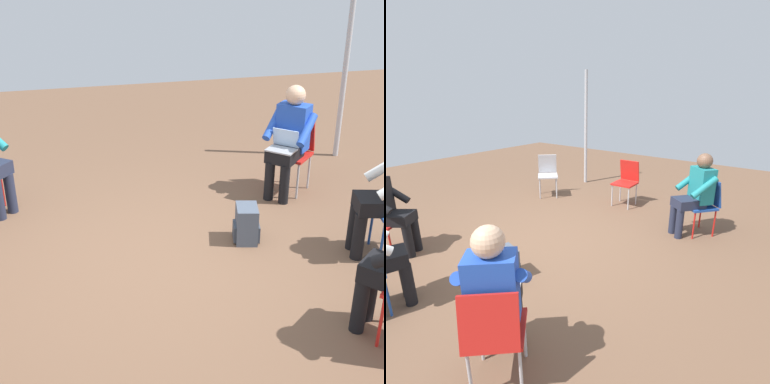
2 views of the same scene
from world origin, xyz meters
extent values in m
plane|color=brown|center=(0.00, 0.00, 0.00)|extent=(14.00, 14.00, 0.00)
cylinder|color=#1E4799|center=(1.94, -0.14, 0.21)|extent=(0.02, 0.02, 0.42)
cube|color=#1E4799|center=(-1.72, 1.59, 0.43)|extent=(0.56, 0.56, 0.03)
cylinder|color=red|center=(-1.48, 1.61, 0.21)|extent=(0.02, 0.02, 0.42)
cylinder|color=red|center=(-1.69, 1.35, 0.21)|extent=(0.02, 0.02, 0.42)
cylinder|color=red|center=(-1.74, 1.83, 0.21)|extent=(0.02, 0.02, 0.42)
cylinder|color=red|center=(-1.96, 1.57, 0.21)|extent=(0.02, 0.02, 0.42)
cube|color=#1E4799|center=(-1.87, 1.71, 0.65)|extent=(0.31, 0.35, 0.40)
cube|color=red|center=(-2.12, 0.10, 0.43)|extent=(0.42, 0.42, 0.03)
cylinder|color=#B7B7BC|center=(-1.96, 0.28, 0.21)|extent=(0.02, 0.02, 0.42)
cylinder|color=#B7B7BC|center=(-1.94, -0.06, 0.21)|extent=(0.02, 0.02, 0.42)
cylinder|color=#B7B7BC|center=(-2.30, 0.26, 0.21)|extent=(0.02, 0.02, 0.42)
cylinder|color=#B7B7BC|center=(-2.28, -0.08, 0.21)|extent=(0.02, 0.02, 0.42)
cube|color=red|center=(-2.31, 0.09, 0.65)|extent=(0.11, 0.38, 0.40)
cube|color=#B7B7BC|center=(-1.64, -1.44, 0.43)|extent=(0.57, 0.57, 0.03)
cylinder|color=#B7B7BC|center=(-1.64, -1.20, 0.21)|extent=(0.02, 0.02, 0.42)
cylinder|color=#B7B7BC|center=(-1.40, -1.44, 0.21)|extent=(0.02, 0.02, 0.42)
cylinder|color=#B7B7BC|center=(-1.88, -1.44, 0.21)|extent=(0.02, 0.02, 0.42)
cylinder|color=#B7B7BC|center=(-1.65, -1.68, 0.21)|extent=(0.02, 0.02, 0.42)
cube|color=#B7B7BC|center=(-1.78, -1.57, 0.65)|extent=(0.33, 0.34, 0.40)
cylinder|color=red|center=(1.21, -1.45, 0.21)|extent=(0.02, 0.02, 0.42)
cylinder|color=red|center=(1.48, -1.24, 0.21)|extent=(0.02, 0.02, 0.42)
cube|color=red|center=(1.71, 1.22, 0.43)|extent=(0.57, 0.57, 0.03)
cylinder|color=#B7B7BC|center=(1.70, 0.98, 0.21)|extent=(0.02, 0.02, 0.42)
cylinder|color=#B7B7BC|center=(1.47, 1.23, 0.21)|extent=(0.02, 0.02, 0.42)
cylinder|color=#B7B7BC|center=(1.95, 1.21, 0.21)|extent=(0.02, 0.02, 0.42)
cylinder|color=#B7B7BC|center=(1.72, 1.46, 0.21)|extent=(0.02, 0.02, 0.42)
cube|color=red|center=(1.85, 1.35, 0.65)|extent=(0.33, 0.34, 0.40)
cylinder|color=black|center=(1.51, 0.91, 0.23)|extent=(0.11, 0.11, 0.45)
cylinder|color=black|center=(1.39, 1.04, 0.23)|extent=(0.11, 0.11, 0.45)
cube|color=black|center=(1.57, 1.09, 0.51)|extent=(0.51, 0.51, 0.14)
cube|color=blue|center=(1.71, 1.22, 0.77)|extent=(0.39, 0.40, 0.52)
sphere|color=#DBAD89|center=(1.71, 1.22, 1.13)|extent=(0.22, 0.22, 0.22)
cylinder|color=blue|center=(1.77, 1.01, 0.80)|extent=(0.35, 0.34, 0.31)
cylinder|color=blue|center=(1.50, 1.30, 0.80)|extent=(0.35, 0.34, 0.31)
cube|color=#9EA0A5|center=(1.49, 1.02, 0.59)|extent=(0.37, 0.37, 0.02)
cube|color=#B2D1F2|center=(1.57, 1.09, 0.70)|extent=(0.24, 0.25, 0.20)
cylinder|color=black|center=(1.69, -0.34, 0.23)|extent=(0.11, 0.11, 0.45)
cylinder|color=black|center=(1.74, -0.17, 0.23)|extent=(0.11, 0.11, 0.45)
cylinder|color=black|center=(1.16, -1.25, 0.23)|extent=(0.11, 0.11, 0.45)
cylinder|color=black|center=(1.31, -1.14, 0.23)|extent=(0.11, 0.11, 0.45)
cube|color=black|center=(1.34, -1.33, 0.51)|extent=(0.49, 0.52, 0.14)
cylinder|color=black|center=(1.23, -1.52, 0.80)|extent=(0.31, 0.37, 0.31)
cylinder|color=#23283D|center=(-1.39, 1.43, 0.23)|extent=(0.11, 0.11, 0.45)
cylinder|color=#23283D|center=(-1.50, 1.29, 0.23)|extent=(0.11, 0.11, 0.45)
cube|color=#23283D|center=(-1.57, 1.47, 0.51)|extent=(0.52, 0.50, 0.14)
cube|color=teal|center=(-1.72, 1.59, 0.77)|extent=(0.39, 0.40, 0.52)
sphere|color=brown|center=(-1.72, 1.59, 1.13)|extent=(0.22, 0.22, 0.22)
cylinder|color=teal|center=(-1.52, 1.68, 0.80)|extent=(0.36, 0.32, 0.31)
cylinder|color=teal|center=(-1.77, 1.37, 0.80)|extent=(0.36, 0.32, 0.31)
cube|color=#475160|center=(0.83, 0.22, 0.18)|extent=(0.26, 0.32, 0.36)
cube|color=#39414D|center=(0.83, 0.22, 0.10)|extent=(0.29, 0.25, 0.16)
cylinder|color=#B2B2B7|center=(-2.97, -1.45, 1.28)|extent=(0.07, 0.07, 2.57)
camera|label=1|loc=(-0.82, -4.02, 2.58)|focal=50.00mm
camera|label=2|loc=(2.72, 2.73, 2.02)|focal=28.00mm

